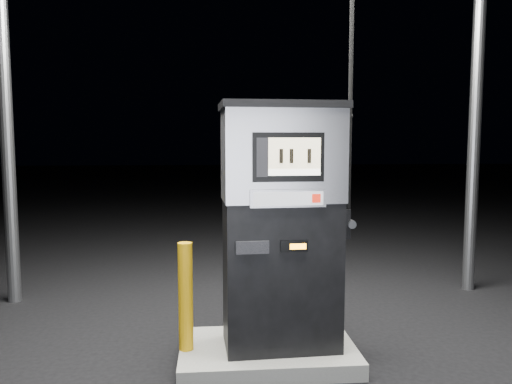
{
  "coord_description": "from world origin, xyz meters",
  "views": [
    {
      "loc": [
        -0.5,
        -4.4,
        2.01
      ],
      "look_at": [
        -0.11,
        0.0,
        1.57
      ],
      "focal_mm": 35.0,
      "sensor_mm": 36.0,
      "label": 1
    }
  ],
  "objects": [
    {
      "name": "ground",
      "position": [
        0.0,
        0.0,
        0.0
      ],
      "size": [
        80.0,
        80.0,
        0.0
      ],
      "primitive_type": "plane",
      "color": "black",
      "rests_on": "ground"
    },
    {
      "name": "pump_island",
      "position": [
        0.0,
        0.0,
        0.07
      ],
      "size": [
        1.6,
        1.0,
        0.15
      ],
      "primitive_type": "cube",
      "color": "slate",
      "rests_on": "ground"
    },
    {
      "name": "fuel_dispenser",
      "position": [
        0.13,
        -0.02,
        1.28
      ],
      "size": [
        1.22,
        0.7,
        4.57
      ],
      "rotation": [
        0.0,
        0.0,
        0.04
      ],
      "color": "black",
      "rests_on": "pump_island"
    },
    {
      "name": "bollard_left",
      "position": [
        -0.74,
        -0.03,
        0.64
      ],
      "size": [
        0.15,
        0.15,
        0.97
      ],
      "primitive_type": "cylinder",
      "rotation": [
        0.0,
        0.0,
        0.15
      ],
      "color": "#E5A50C",
      "rests_on": "pump_island"
    },
    {
      "name": "bollard_right",
      "position": [
        0.55,
        -0.01,
        0.63
      ],
      "size": [
        0.17,
        0.17,
        0.96
      ],
      "primitive_type": "cylinder",
      "rotation": [
        0.0,
        0.0,
        0.4
      ],
      "color": "#E5A50C",
      "rests_on": "pump_island"
    }
  ]
}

